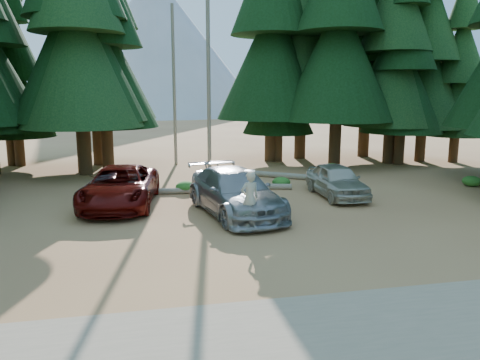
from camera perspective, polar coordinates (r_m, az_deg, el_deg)
The scene contains 20 objects.
ground at distance 15.51m, azimuth 0.94°, elevation -6.85°, with size 160.00×160.00×0.00m, color #A16A44.
gravel_strip at distance 9.76m, azimuth 9.78°, elevation -18.11°, with size 26.00×3.50×0.01m, color gray.
forest_belt_north at distance 29.97m, azimuth -5.37°, elevation 1.71°, with size 36.00×7.00×22.00m, color black, non-canonical shape.
snag_front at distance 29.23m, azimuth -3.87°, elevation 13.30°, with size 0.24×0.24×12.00m, color gray.
snag_back at distance 30.49m, azimuth -8.04°, elevation 11.24°, with size 0.20×0.20×10.00m, color gray.
mountain_peak at distance 102.97m, azimuth -11.75°, elevation 15.01°, with size 48.00×50.00×28.00m.
red_pickup at distance 19.92m, azimuth -14.38°, elevation -0.79°, with size 2.72×5.90×1.64m, color #530907.
silver_minivan_center at distance 18.05m, azimuth -0.62°, elevation -1.48°, with size 2.43×5.97×1.73m, color #989A9F.
silver_minivan_right at distance 21.48m, azimuth 11.69°, elevation -0.05°, with size 1.76×4.37×1.49m, color #B9B4A4.
frisbee_player at distance 15.75m, azimuth 1.20°, elevation -2.21°, with size 0.76×0.59×1.86m.
log_left at distance 21.96m, azimuth -10.16°, elevation -1.38°, with size 0.28×0.28×3.94m, color gray.
log_mid at distance 25.83m, azimuth 4.55°, elevation 0.61°, with size 0.31×0.31×3.74m, color gray.
log_right at distance 22.86m, azimuth 0.92°, elevation -0.73°, with size 0.28×0.28×4.30m, color gray.
shrub_far_left at distance 23.27m, azimuth -12.61°, elevation -0.31°, with size 1.20×1.20×0.66m, color #255E1C.
shrub_left at distance 22.18m, azimuth -6.64°, elevation -0.84°, with size 0.94×0.94×0.52m, color #255E1C.
shrub_center_left at distance 23.90m, azimuth -13.84°, elevation -0.02°, with size 1.27×1.27×0.70m, color #255E1C.
shrub_center_right at distance 24.91m, azimuth -4.08°, elevation 0.47°, with size 0.92×0.92×0.50m, color #255E1C.
shrub_right at distance 23.35m, azimuth 5.05°, elevation -0.25°, with size 0.91×0.91×0.50m, color #255E1C.
shrub_far_right at distance 26.89m, azimuth 11.12°, elevation 1.26°, with size 1.27×1.27×0.70m, color #255E1C.
shrub_edge_east at distance 26.19m, azimuth 26.43°, elevation -0.13°, with size 0.94×0.94×0.51m, color #255E1C.
Camera 1 is at (-3.26, -14.42, 4.70)m, focal length 35.00 mm.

